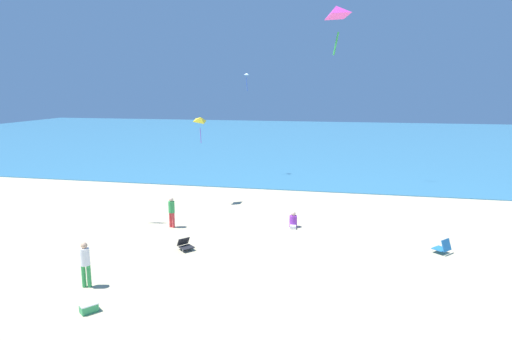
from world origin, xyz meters
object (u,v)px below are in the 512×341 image
Objects in this scene: kite_magenta at (336,12)px; cooler_box at (89,308)px; kite_white at (247,75)px; kite_yellow at (201,120)px; person_2 at (85,261)px; person_1 at (172,210)px; person_0 at (293,221)px; beach_chair_near_camera at (443,247)px; beach_chair_far_right at (185,245)px.

cooler_box is at bearing 159.93° from kite_magenta.
kite_white reaches higher than kite_yellow.
kite_magenta is at bearing -73.51° from kite_white.
kite_magenta is (8.22, -4.14, 7.11)m from person_2.
person_1 is at bearing -15.05° from person_2.
kite_magenta is at bearing -20.07° from cooler_box.
kite_yellow is at bearing -125.56° from person_0.
cooler_box is at bearing -89.96° from kite_white.
kite_magenta is (7.88, -10.83, 7.17)m from person_1.
kite_white is at bearing -163.10° from person_0.
cooler_box is (-11.52, -7.22, -0.14)m from beach_chair_near_camera.
person_0 is 0.49× the size of person_2.
kite_magenta is at bearing -12.44° from beach_chair_far_right.
kite_white is 0.84× the size of kite_yellow.
kite_yellow reaches higher than beach_chair_far_right.
person_0 reaches higher than beach_chair_near_camera.
beach_chair_far_right is at bearing -86.40° from kite_white.
person_0 is 15.20m from kite_white.
beach_chair_far_right is 0.51× the size of person_2.
kite_white reaches higher than person_2.
kite_magenta is at bearing 108.62° from beach_chair_near_camera.
beach_chair_far_right reaches higher than cooler_box.
beach_chair_far_right is 3.26m from person_1.
person_1 is at bearing 162.50° from beach_chair_far_right.
person_0 is (5.09, 9.41, 0.15)m from cooler_box.
cooler_box is 13.59m from kite_yellow.
kite_white is (0.68, 13.48, 6.79)m from person_1.
cooler_box is 0.77× the size of person_0.
beach_chair_far_right is at bearing -51.96° from person_0.
kite_white is at bearing -9.02° from beach_chair_near_camera.
beach_chair_near_camera is at bearing 49.56° from beach_chair_far_right.
person_0 is 0.59× the size of kite_white.
kite_magenta is (6.18, -8.13, 7.82)m from beach_chair_far_right.
kite_magenta is at bearing -128.89° from person_2.
kite_white is (-11.54, 14.48, 7.37)m from beach_chair_near_camera.
person_0 is (-6.43, 2.20, 0.00)m from beach_chair_near_camera.
kite_white is at bearing -169.72° from person_1.
person_1 is 15.19m from kite_magenta.
cooler_box is 2.00m from person_2.
person_0 is at bearing -49.94° from person_2.
kite_yellow is (0.06, 4.50, 4.06)m from person_1.
kite_magenta reaches higher than beach_chair_near_camera.
beach_chair_near_camera is 19.92m from kite_white.
beach_chair_far_right is 0.52× the size of kite_yellow.
kite_magenta reaches higher than kite_yellow.
person_0 is at bearing 114.96° from person_1.
cooler_box is 0.38× the size of person_2.
kite_yellow reaches higher than person_0.
person_1 is 6.06m from kite_yellow.
kite_yellow reaches higher than cooler_box.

